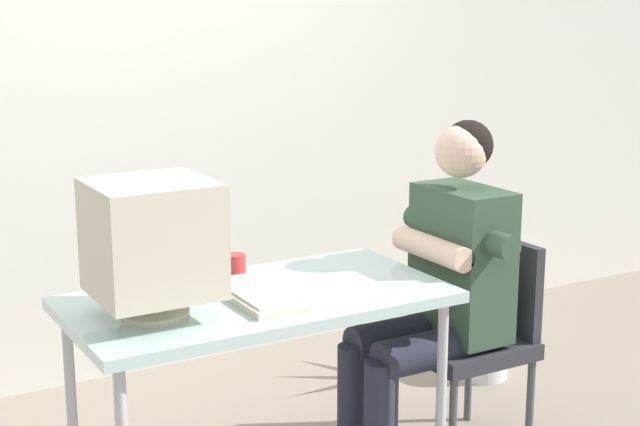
{
  "coord_description": "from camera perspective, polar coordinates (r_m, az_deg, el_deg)",
  "views": [
    {
      "loc": [
        -1.34,
        -2.72,
        1.72
      ],
      "look_at": [
        0.24,
        0.0,
        1.0
      ],
      "focal_mm": 53.68,
      "sensor_mm": 36.0,
      "label": 1
    }
  ],
  "objects": [
    {
      "name": "crt_monitor",
      "position": [
        2.93,
        -9.9,
        -1.58
      ],
      "size": [
        0.37,
        0.35,
        0.43
      ],
      "color": "beige",
      "rests_on": "desk"
    },
    {
      "name": "desk",
      "position": [
        3.2,
        -3.72,
        -5.88
      ],
      "size": [
        1.26,
        0.65,
        0.75
      ],
      "color": "#B7B7BC",
      "rests_on": "ground_plane"
    },
    {
      "name": "person_seated",
      "position": [
        3.55,
        7.09,
        -4.14
      ],
      "size": [
        0.71,
        0.58,
        1.28
      ],
      "color": "#334C38",
      "rests_on": "ground_plane"
    },
    {
      "name": "desk_mug",
      "position": [
        3.36,
        -5.07,
        -3.18
      ],
      "size": [
        0.07,
        0.08,
        0.09
      ],
      "color": "red",
      "rests_on": "desk"
    },
    {
      "name": "wall_back",
      "position": [
        4.44,
        -8.52,
        9.88
      ],
      "size": [
        8.0,
        0.1,
        3.0
      ],
      "primitive_type": "cube",
      "color": "silver",
      "rests_on": "ground_plane"
    },
    {
      "name": "office_chair",
      "position": [
        3.72,
        9.29,
        -6.91
      ],
      "size": [
        0.43,
        0.43,
        0.82
      ],
      "color": "#4C4C51",
      "rests_on": "ground_plane"
    },
    {
      "name": "keyboard",
      "position": [
        3.13,
        -3.87,
        -4.87
      ],
      "size": [
        0.18,
        0.42,
        0.03
      ],
      "color": "beige",
      "rests_on": "desk"
    },
    {
      "name": "potted_plant",
      "position": [
        4.46,
        9.57,
        -5.84
      ],
      "size": [
        0.64,
        0.61,
        0.68
      ],
      "color": "silver",
      "rests_on": "ground_plane"
    }
  ]
}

